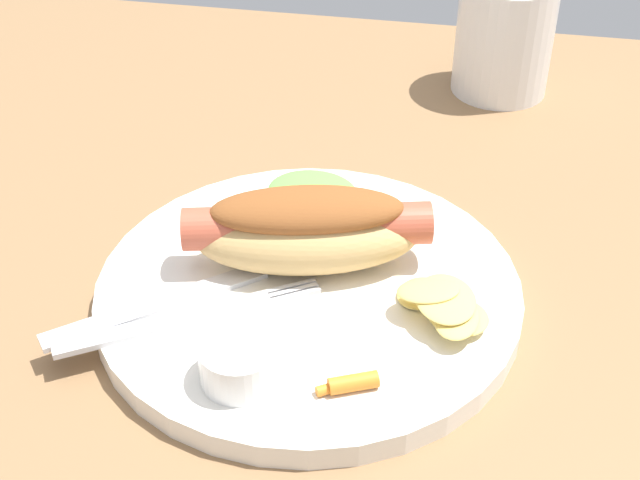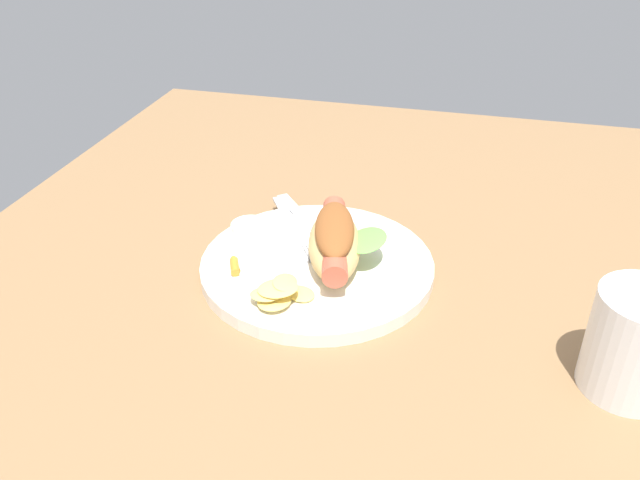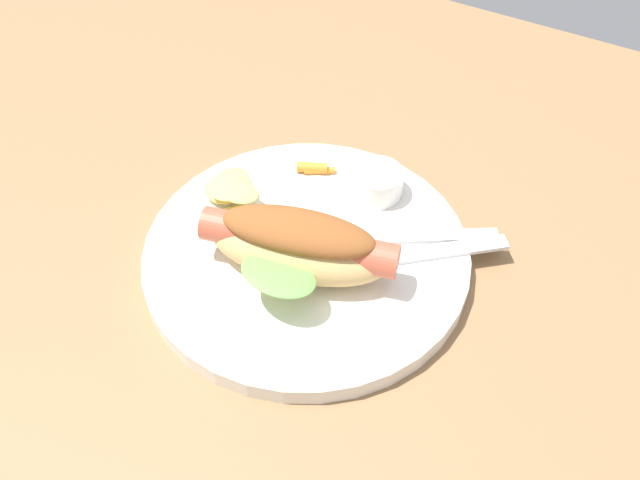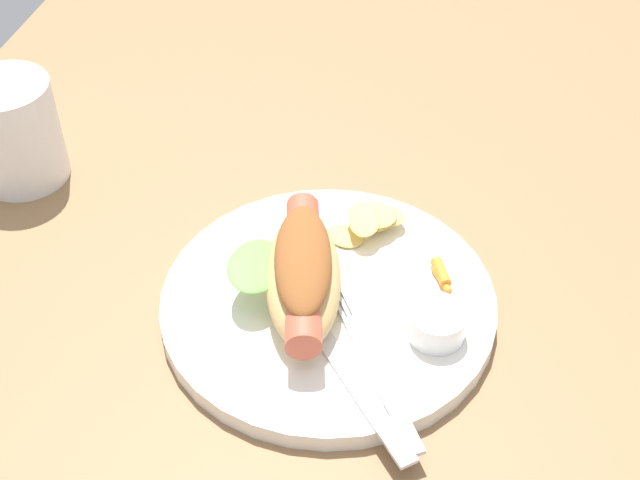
{
  "view_description": "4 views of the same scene",
  "coord_description": "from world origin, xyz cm",
  "px_view_note": "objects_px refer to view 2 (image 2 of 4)",
  "views": [
    {
      "loc": [
        5.79,
        -42.28,
        37.52
      ],
      "look_at": [
        -2.0,
        -1.32,
        6.08
      ],
      "focal_mm": 50.18,
      "sensor_mm": 36.0,
      "label": 1
    },
    {
      "loc": [
        57.32,
        15.74,
        42.33
      ],
      "look_at": [
        -1.43,
        0.74,
        5.37
      ],
      "focal_mm": 36.44,
      "sensor_mm": 36.0,
      "label": 2
    },
    {
      "loc": [
        -23.31,
        34.47,
        46.48
      ],
      "look_at": [
        -4.73,
        0.85,
        4.48
      ],
      "focal_mm": 41.4,
      "sensor_mm": 36.0,
      "label": 3
    },
    {
      "loc": [
        -50.5,
        -9.8,
        52.94
      ],
      "look_at": [
        -1.75,
        0.94,
        6.46
      ],
      "focal_mm": 49.81,
      "sensor_mm": 36.0,
      "label": 4
    }
  ],
  "objects_px": {
    "sauce_ramekin": "(250,233)",
    "chips_pile": "(280,292)",
    "plate": "(318,266)",
    "hot_dog": "(335,240)",
    "drinking_cup": "(636,343)",
    "knife": "(303,219)",
    "fork": "(292,226)",
    "carrot_garnish": "(235,266)"
  },
  "relations": [
    {
      "from": "knife",
      "to": "carrot_garnish",
      "type": "relative_size",
      "value": 4.09
    },
    {
      "from": "sauce_ramekin",
      "to": "drinking_cup",
      "type": "height_order",
      "value": "drinking_cup"
    },
    {
      "from": "sauce_ramekin",
      "to": "fork",
      "type": "height_order",
      "value": "sauce_ramekin"
    },
    {
      "from": "sauce_ramekin",
      "to": "hot_dog",
      "type": "bearing_deg",
      "value": 81.38
    },
    {
      "from": "hot_dog",
      "to": "drinking_cup",
      "type": "height_order",
      "value": "drinking_cup"
    },
    {
      "from": "fork",
      "to": "carrot_garnish",
      "type": "distance_m",
      "value": 0.11
    },
    {
      "from": "hot_dog",
      "to": "knife",
      "type": "distance_m",
      "value": 0.1
    },
    {
      "from": "fork",
      "to": "drinking_cup",
      "type": "bearing_deg",
      "value": 32.84
    },
    {
      "from": "drinking_cup",
      "to": "sauce_ramekin",
      "type": "bearing_deg",
      "value": -107.82
    },
    {
      "from": "sauce_ramekin",
      "to": "carrot_garnish",
      "type": "relative_size",
      "value": 1.27
    },
    {
      "from": "carrot_garnish",
      "to": "chips_pile",
      "type": "bearing_deg",
      "value": 56.53
    },
    {
      "from": "fork",
      "to": "knife",
      "type": "relative_size",
      "value": 1.01
    },
    {
      "from": "hot_dog",
      "to": "drinking_cup",
      "type": "bearing_deg",
      "value": 55.55
    },
    {
      "from": "fork",
      "to": "drinking_cup",
      "type": "xyz_separation_m",
      "value": [
        0.17,
        0.37,
        0.03
      ]
    },
    {
      "from": "hot_dog",
      "to": "drinking_cup",
      "type": "relative_size",
      "value": 1.58
    },
    {
      "from": "plate",
      "to": "knife",
      "type": "distance_m",
      "value": 0.1
    },
    {
      "from": "carrot_garnish",
      "to": "sauce_ramekin",
      "type": "bearing_deg",
      "value": -176.98
    },
    {
      "from": "chips_pile",
      "to": "knife",
      "type": "bearing_deg",
      "value": -172.37
    },
    {
      "from": "sauce_ramekin",
      "to": "fork",
      "type": "distance_m",
      "value": 0.06
    },
    {
      "from": "plate",
      "to": "hot_dog",
      "type": "xyz_separation_m",
      "value": [
        -0.0,
        0.02,
        0.04
      ]
    },
    {
      "from": "sauce_ramekin",
      "to": "chips_pile",
      "type": "distance_m",
      "value": 0.13
    },
    {
      "from": "plate",
      "to": "hot_dog",
      "type": "distance_m",
      "value": 0.04
    },
    {
      "from": "fork",
      "to": "chips_pile",
      "type": "xyz_separation_m",
      "value": [
        0.15,
        0.03,
        0.01
      ]
    },
    {
      "from": "chips_pile",
      "to": "sauce_ramekin",
      "type": "bearing_deg",
      "value": -146.16
    },
    {
      "from": "knife",
      "to": "fork",
      "type": "bearing_deg",
      "value": -62.86
    },
    {
      "from": "knife",
      "to": "chips_pile",
      "type": "relative_size",
      "value": 1.97
    },
    {
      "from": "chips_pile",
      "to": "fork",
      "type": "bearing_deg",
      "value": -168.14
    },
    {
      "from": "knife",
      "to": "chips_pile",
      "type": "height_order",
      "value": "chips_pile"
    },
    {
      "from": "plate",
      "to": "sauce_ramekin",
      "type": "xyz_separation_m",
      "value": [
        -0.02,
        -0.09,
        0.02
      ]
    },
    {
      "from": "plate",
      "to": "carrot_garnish",
      "type": "height_order",
      "value": "carrot_garnish"
    },
    {
      "from": "plate",
      "to": "chips_pile",
      "type": "relative_size",
      "value": 3.69
    },
    {
      "from": "hot_dog",
      "to": "knife",
      "type": "height_order",
      "value": "hot_dog"
    },
    {
      "from": "plate",
      "to": "sauce_ramekin",
      "type": "bearing_deg",
      "value": -103.25
    },
    {
      "from": "hot_dog",
      "to": "carrot_garnish",
      "type": "bearing_deg",
      "value": -80.5
    },
    {
      "from": "carrot_garnish",
      "to": "plate",
      "type": "bearing_deg",
      "value": 115.05
    },
    {
      "from": "plate",
      "to": "fork",
      "type": "distance_m",
      "value": 0.08
    },
    {
      "from": "hot_dog",
      "to": "chips_pile",
      "type": "bearing_deg",
      "value": -36.23
    },
    {
      "from": "fork",
      "to": "chips_pile",
      "type": "height_order",
      "value": "chips_pile"
    },
    {
      "from": "hot_dog",
      "to": "fork",
      "type": "relative_size",
      "value": 1.09
    },
    {
      "from": "hot_dog",
      "to": "sauce_ramekin",
      "type": "bearing_deg",
      "value": -112.1
    },
    {
      "from": "knife",
      "to": "hot_dog",
      "type": "bearing_deg",
      "value": -2.94
    },
    {
      "from": "plate",
      "to": "knife",
      "type": "bearing_deg",
      "value": -154.48
    }
  ]
}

